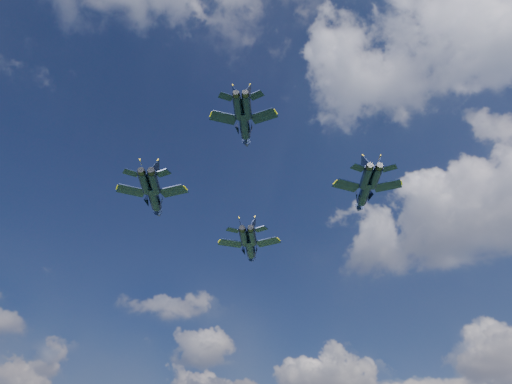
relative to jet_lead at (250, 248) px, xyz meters
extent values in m
cylinder|color=black|center=(0.34, -0.51, -0.09)|extent=(7.44, 9.65, 2.05)
cone|color=black|center=(-3.35, 4.97, -0.09)|extent=(3.26, 3.54, 1.94)
ellipsoid|color=brown|center=(-1.76, 2.61, 0.54)|extent=(2.75, 3.33, 0.93)
cube|color=black|center=(-1.78, -4.69, -0.09)|extent=(5.38, 6.00, 0.21)
cube|color=black|center=(5.02, -0.10, -0.09)|extent=(5.74, 3.99, 0.21)
cube|color=black|center=(2.54, -9.06, -0.09)|extent=(2.79, 3.22, 0.16)
cube|color=black|center=(7.45, -5.75, -0.09)|extent=(2.90, 1.99, 0.16)
cube|color=black|center=(3.45, -7.35, 1.51)|extent=(2.55, 2.43, 3.43)
cube|color=black|center=(5.53, -5.95, 1.51)|extent=(1.96, 3.21, 3.43)
cylinder|color=black|center=(-2.33, -27.16, 1.07)|extent=(7.90, 9.07, 2.01)
cone|color=black|center=(-6.42, -22.14, 1.07)|extent=(3.31, 3.45, 1.90)
ellipsoid|color=brown|center=(-4.66, -24.30, 1.68)|extent=(2.86, 3.17, 0.92)
cube|color=black|center=(-4.04, -31.43, 1.07)|extent=(5.02, 5.90, 0.20)
cube|color=black|center=(2.19, -26.36, 1.07)|extent=(5.76, 4.29, 0.20)
cube|color=black|center=(0.56, -35.32, 1.07)|extent=(2.59, 3.12, 0.16)
cube|color=black|center=(5.06, -31.65, 1.07)|extent=(2.95, 2.16, 0.16)
cube|color=black|center=(1.29, -33.57, 2.63)|extent=(2.69, 2.17, 3.36)
cube|color=black|center=(3.20, -32.02, 2.63)|extent=(1.96, 3.03, 3.36)
cylinder|color=black|center=(31.92, -5.61, -0.50)|extent=(7.38, 8.46, 1.88)
cone|color=black|center=(28.09, -0.92, -0.50)|extent=(3.09, 3.22, 1.77)
ellipsoid|color=brown|center=(29.74, -2.94, 0.07)|extent=(2.68, 2.96, 0.86)
cube|color=black|center=(30.32, -9.60, -0.50)|extent=(4.69, 5.51, 0.19)
cube|color=black|center=(36.14, -4.85, -0.50)|extent=(5.38, 4.01, 0.19)
cube|color=black|center=(34.62, -13.22, -0.50)|extent=(2.41, 2.91, 0.15)
cube|color=black|center=(38.83, -9.80, -0.50)|extent=(2.76, 2.02, 0.15)
cube|color=black|center=(35.31, -11.59, 0.96)|extent=(2.51, 2.02, 3.14)
cube|color=black|center=(37.09, -10.14, 0.96)|extent=(1.83, 2.83, 3.14)
cylinder|color=black|center=(25.08, -32.74, 1.21)|extent=(5.79, 7.36, 1.58)
cone|color=black|center=(22.18, -28.57, 1.21)|extent=(2.52, 2.72, 1.49)
ellipsoid|color=brown|center=(23.43, -30.37, 1.70)|extent=(2.13, 2.54, 0.72)
cube|color=black|center=(23.50, -35.97, 1.21)|extent=(4.11, 4.61, 0.16)
cube|color=black|center=(28.67, -32.37, 1.21)|extent=(4.43, 3.11, 0.16)
cube|color=black|center=(26.87, -39.28, 1.21)|extent=(2.13, 2.47, 0.12)
cube|color=black|center=(30.60, -36.68, 1.21)|extent=(2.24, 1.55, 0.12)
cube|color=black|center=(27.54, -37.96, 2.44)|extent=(1.98, 1.84, 2.63)
cube|color=black|center=(29.12, -36.85, 2.44)|extent=(1.51, 2.45, 2.63)
camera|label=1|loc=(63.98, -79.16, -51.26)|focal=35.00mm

